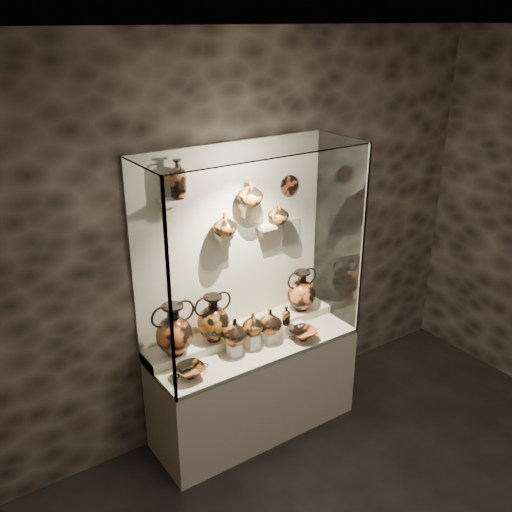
{
  "coord_description": "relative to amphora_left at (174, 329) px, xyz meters",
  "views": [
    {
      "loc": [
        -2.2,
        -1.09,
        3.24
      ],
      "look_at": [
        0.03,
        2.2,
        1.58
      ],
      "focal_mm": 40.0,
      "sensor_mm": 36.0,
      "label": 1
    }
  ],
  "objects": [
    {
      "name": "ovoid_vase_c",
      "position": [
        1.0,
        0.08,
        0.7
      ],
      "size": [
        0.18,
        0.18,
        0.18
      ],
      "primitive_type": "imported",
      "rotation": [
        0.0,
        0.0,
        0.09
      ],
      "color": "#944F1A",
      "rests_on": "bracket_cc"
    },
    {
      "name": "pedestal_d",
      "position": [
        0.91,
        -0.18,
        -0.22
      ],
      "size": [
        0.09,
        0.09,
        0.12
      ],
      "primitive_type": "cube",
      "color": "silver",
      "rests_on": "front_tier"
    },
    {
      "name": "bracket_cc",
      "position": [
        0.91,
        0.11,
        0.59
      ],
      "size": [
        0.14,
        0.12,
        0.04
      ],
      "primitive_type": "cube",
      "color": "beige",
      "rests_on": "back_panel"
    },
    {
      "name": "glass_front",
      "position": [
        0.63,
        -0.42,
        0.49
      ],
      "size": [
        1.7,
        0.01,
        1.6
      ],
      "primitive_type": "cube",
      "color": "white",
      "rests_on": "plinth"
    },
    {
      "name": "pedestal_e",
      "position": [
        1.05,
        -0.18,
        -0.24
      ],
      "size": [
        0.09,
        0.09,
        0.08
      ],
      "primitive_type": "cube",
      "color": "silver",
      "rests_on": "front_tier"
    },
    {
      "name": "glass_right",
      "position": [
        1.48,
        -0.13,
        0.49
      ],
      "size": [
        0.01,
        0.6,
        1.6
      ],
      "primitive_type": "cube",
      "color": "white",
      "rests_on": "plinth"
    },
    {
      "name": "pedestal_b",
      "position": [
        0.58,
        -0.18,
        -0.21
      ],
      "size": [
        0.09,
        0.09,
        0.13
      ],
      "primitive_type": "cube",
      "color": "silver",
      "rests_on": "front_tier"
    },
    {
      "name": "bracket_ul",
      "position": [
        0.08,
        0.11,
        0.94
      ],
      "size": [
        0.14,
        0.12,
        0.04
      ],
      "primitive_type": "cube",
      "color": "beige",
      "rests_on": "back_panel"
    },
    {
      "name": "back_panel",
      "position": [
        0.63,
        0.19,
        0.49
      ],
      "size": [
        1.7,
        0.03,
        1.6
      ],
      "primitive_type": "cube",
      "color": "beige",
      "rests_on": "plinth"
    },
    {
      "name": "plinth",
      "position": [
        0.63,
        -0.13,
        -0.71
      ],
      "size": [
        1.7,
        0.6,
        0.8
      ],
      "primitive_type": "cube",
      "color": "beige",
      "rests_on": "floor"
    },
    {
      "name": "front_tier",
      "position": [
        0.63,
        -0.13,
        -0.29
      ],
      "size": [
        1.68,
        0.58,
        0.03
      ],
      "primitive_type": "cube",
      "color": "beige",
      "rests_on": "plinth"
    },
    {
      "name": "wall_plate",
      "position": [
        1.17,
        0.16,
        0.88
      ],
      "size": [
        0.17,
        0.02,
        0.17
      ],
      "primitive_type": "cylinder",
      "rotation": [
        1.57,
        0.0,
        0.0
      ],
      "color": "#903A1C",
      "rests_on": "back_panel"
    },
    {
      "name": "wall_back",
      "position": [
        0.63,
        0.19,
        0.49
      ],
      "size": [
        5.0,
        0.02,
        3.2
      ],
      "primitive_type": "cube",
      "color": "black",
      "rests_on": "ground"
    },
    {
      "name": "frame_post_right",
      "position": [
        1.47,
        -0.42,
        0.49
      ],
      "size": [
        0.02,
        0.02,
        1.6
      ],
      "primitive_type": "cube",
      "color": "gray",
      "rests_on": "plinth"
    },
    {
      "name": "ovoid_vase_a",
      "position": [
        0.5,
        0.08,
        0.7
      ],
      "size": [
        0.21,
        0.21,
        0.19
      ],
      "primitive_type": "imported",
      "rotation": [
        0.0,
        0.0,
        0.19
      ],
      "color": "#944F1A",
      "rests_on": "bracket_ca"
    },
    {
      "name": "kylix_right",
      "position": [
        0.99,
        -0.3,
        -0.22
      ],
      "size": [
        0.34,
        0.31,
        0.11
      ],
      "primitive_type": null,
      "rotation": [
        0.0,
        0.0,
        0.34
      ],
      "color": "#BB5623",
      "rests_on": "front_tier"
    },
    {
      "name": "ovoid_vase_b",
      "position": [
        0.73,
        0.07,
        0.91
      ],
      "size": [
        0.23,
        0.23,
        0.21
      ],
      "primitive_type": "imported",
      "rotation": [
        0.0,
        0.0,
        0.18
      ],
      "color": "#944F1A",
      "rests_on": "bracket_cb"
    },
    {
      "name": "lekythos_tall",
      "position": [
        0.15,
        0.1,
        1.12
      ],
      "size": [
        0.16,
        0.16,
        0.31
      ],
      "primitive_type": null,
      "rotation": [
        0.0,
        0.0,
        -0.4
      ],
      "color": "#BB5623",
      "rests_on": "bracket_ul"
    },
    {
      "name": "glass_top",
      "position": [
        0.63,
        -0.13,
        1.29
      ],
      "size": [
        1.7,
        0.6,
        0.01
      ],
      "primitive_type": "cube",
      "color": "white",
      "rests_on": "back_panel"
    },
    {
      "name": "frame_post_left",
      "position": [
        -0.21,
        -0.42,
        0.49
      ],
      "size": [
        0.02,
        0.02,
        1.6
      ],
      "primitive_type": "cube",
      "color": "gray",
      "rests_on": "plinth"
    },
    {
      "name": "kylix_left",
      "position": [
        -0.01,
        -0.25,
        -0.22
      ],
      "size": [
        0.35,
        0.33,
        0.11
      ],
      "primitive_type": null,
      "rotation": [
        0.0,
        0.0,
        -0.42
      ],
      "color": "#944F1A",
      "rests_on": "front_tier"
    },
    {
      "name": "glass_left",
      "position": [
        -0.22,
        -0.13,
        0.49
      ],
      "size": [
        0.01,
        0.6,
        1.6
      ],
      "primitive_type": "cube",
      "color": "white",
      "rests_on": "plinth"
    },
    {
      "name": "bracket_ca",
      "position": [
        0.53,
        0.11,
        0.59
      ],
      "size": [
        0.14,
        0.12,
        0.04
      ],
      "primitive_type": "cube",
      "color": "beige",
      "rests_on": "back_panel"
    },
    {
      "name": "amphora_right",
      "position": [
        1.22,
        0.02,
        -0.02
      ],
      "size": [
        0.31,
        0.31,
        0.36
      ],
      "primitive_type": null,
      "rotation": [
        0.0,
        0.0,
        -0.07
      ],
      "color": "#BB5623",
      "rests_on": "rear_tier"
    },
    {
      "name": "info_placard",
      "position": [
        1.21,
        0.17,
        0.47
      ],
      "size": [
        0.17,
        0.01,
        0.23
      ],
      "primitive_type": "cube",
      "color": "beige",
      "rests_on": "back_panel"
    },
    {
      "name": "amphora_left",
      "position": [
        0.0,
        0.0,
        0.0
      ],
      "size": [
        0.43,
        0.43,
        0.41
      ],
      "primitive_type": null,
      "rotation": [
        0.0,
        0.0,
        -0.4
      ],
      "color": "#BB5623",
      "rests_on": "rear_tier"
    },
    {
      "name": "bracket_cb",
      "position": [
        0.73,
        0.11,
        0.79
      ],
      "size": [
        0.1,
        0.12,
        0.04
      ],
      "primitive_type": "cube",
      "color": "beige",
      "rests_on": "back_panel"
    },
    {
      "name": "jug_b",
      "position": [
        0.59,
        -0.17,
        -0.06
      ],
      "size": [
        0.21,
        0.21,
        0.17
      ],
      "primitive_type": "imported",
      "rotation": [
        0.0,
        0.0,
        0.31
      ],
      "color": "#944F1A",
      "rests_on": "pedestal_b"
    },
    {
      "name": "pedestal_c",
      "position": [
        0.75,
        -0.18,
        -0.23
      ],
      "size": [
        0.09,
        0.09,
        0.09
      ],
      "primitive_type": "cube",
      "color": "silver",
      "rests_on": "front_tier"
    },
    {
      "name": "lekythos_small",
      "position": [
        0.9,
        -0.19,
        -0.07
      ],
      "size": [
        0.08,
        0.08,
        0.18
      ],
      "primitive_type": null,
      "rotation": [
        0.0,
        0.0,
        0.09
      ],
      "color": "#944F1A",
      "rests_on": "pedestal_d"
    },
    {
      "name": "rear_tier",
      "position": [
        0.63,
        0.05,
        -0.26
      ],
      "size": [
        1.7,
        0.25,
        0.1
      ],
      "primitive_type": "cube",
      "color": "beige",
      "rests_on": "plinth"
    },
    {
      "name": "jug_c",
      "position": [
        0.75,
        -0.17,
        -0.09
      ],
      "size": [
        0.2,
        0.2,
        0.2
      ],
      "primitive_type": "imported",
      "rotation": [
        0.0,
        0.0,
        0.03
      ],
      "color": "#BB5623",
      "rests_on": "pedestal_c"
    },
    {
      "name": "jug_a",
      "position": [
        0.43,
        -0.17,
        -0.07
      ],
      "size": [
        0.25,
        0.25,
        0.2
      ],
      "primitive_type": "imported",
      "rotation": [
        0.0,
        0.0,
        -0.41
      ],
      "color": "#BB5623",
      "rests_on": "pedestal_a"
    },
    {
      "name": "pedestal_a",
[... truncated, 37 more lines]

